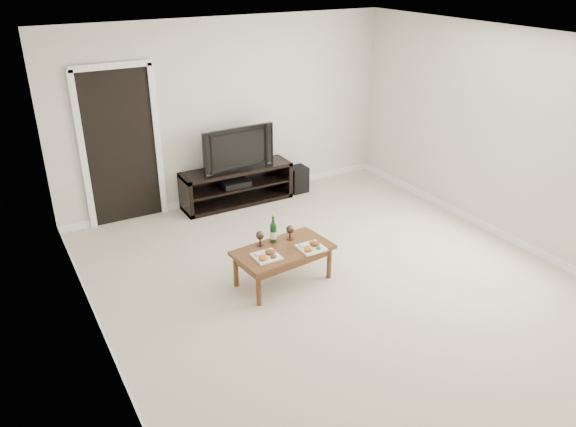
# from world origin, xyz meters

# --- Properties ---
(floor) EXTENTS (5.50, 5.50, 0.00)m
(floor) POSITION_xyz_m (0.00, 0.00, 0.00)
(floor) COLOR beige
(floor) RESTS_ON ground
(back_wall) EXTENTS (5.00, 0.04, 2.60)m
(back_wall) POSITION_xyz_m (0.00, 2.77, 1.30)
(back_wall) COLOR beige
(back_wall) RESTS_ON ground
(ceiling) EXTENTS (5.00, 5.50, 0.04)m
(ceiling) POSITION_xyz_m (0.00, 0.00, 2.62)
(ceiling) COLOR white
(ceiling) RESTS_ON back_wall
(doorway) EXTENTS (0.90, 0.02, 2.05)m
(doorway) POSITION_xyz_m (-1.55, 2.73, 1.02)
(doorway) COLOR black
(doorway) RESTS_ON ground
(media_console) EXTENTS (1.63, 0.45, 0.55)m
(media_console) POSITION_xyz_m (-0.02, 2.50, 0.28)
(media_console) COLOR black
(media_console) RESTS_ON ground
(television) EXTENTS (1.09, 0.19, 0.62)m
(television) POSITION_xyz_m (-0.02, 2.50, 0.86)
(television) COLOR black
(television) RESTS_ON media_console
(av_receiver) EXTENTS (0.41, 0.31, 0.08)m
(av_receiver) POSITION_xyz_m (-0.05, 2.48, 0.33)
(av_receiver) COLOR black
(av_receiver) RESTS_ON media_console
(subwoofer) EXTENTS (0.27, 0.27, 0.40)m
(subwoofer) POSITION_xyz_m (0.98, 2.45, 0.20)
(subwoofer) COLOR black
(subwoofer) RESTS_ON ground
(coffee_table) EXTENTS (1.12, 0.69, 0.42)m
(coffee_table) POSITION_xyz_m (-0.49, 0.25, 0.21)
(coffee_table) COLOR brown
(coffee_table) RESTS_ON ground
(plate_left) EXTENTS (0.27, 0.27, 0.07)m
(plate_left) POSITION_xyz_m (-0.74, 0.17, 0.45)
(plate_left) COLOR white
(plate_left) RESTS_ON coffee_table
(plate_right) EXTENTS (0.27, 0.27, 0.07)m
(plate_right) POSITION_xyz_m (-0.23, 0.10, 0.45)
(plate_right) COLOR white
(plate_right) RESTS_ON coffee_table
(wine_bottle) EXTENTS (0.07, 0.07, 0.35)m
(wine_bottle) POSITION_xyz_m (-0.51, 0.45, 0.59)
(wine_bottle) COLOR #0E3513
(wine_bottle) RESTS_ON coffee_table
(goblet_left) EXTENTS (0.09, 0.09, 0.17)m
(goblet_left) POSITION_xyz_m (-0.68, 0.44, 0.51)
(goblet_left) COLOR #3D2A21
(goblet_left) RESTS_ON coffee_table
(goblet_right) EXTENTS (0.09, 0.09, 0.17)m
(goblet_right) POSITION_xyz_m (-0.32, 0.41, 0.51)
(goblet_right) COLOR #3D2A21
(goblet_right) RESTS_ON coffee_table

